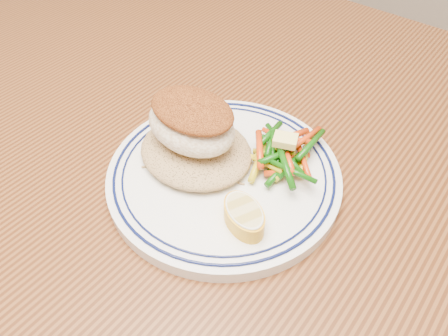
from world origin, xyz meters
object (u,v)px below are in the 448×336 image
Objects in this scene: fish_fillet at (191,121)px; vegetable_pile at (284,153)px; rice_pilaf at (196,149)px; lemon_wedge at (244,215)px; plate at (224,175)px; dining_table at (267,221)px.

fish_fillet is 1.00× the size of vegetable_pile.
fish_fillet is at bearing 153.68° from rice_pilaf.
vegetable_pile is at bearing 99.82° from lemon_wedge.
plate is at bearing -129.05° from vegetable_pile.
rice_pilaf reaches higher than dining_table.
rice_pilaf is at bearing -26.32° from fish_fillet.
plate is (-0.03, -0.05, 0.11)m from dining_table.
dining_table is 13.55× the size of vegetable_pile.
fish_fillet reaches higher than rice_pilaf.
dining_table is 5.82× the size of plate.
plate is 1.96× the size of rice_pilaf.
rice_pilaf is (-0.04, -0.00, 0.02)m from plate.
dining_table is at bearing 54.89° from plate.
fish_fillet is 0.11m from vegetable_pile.
lemon_wedge is at bearing -80.18° from vegetable_pile.
rice_pilaf is 1.19× the size of vegetable_pile.
plate is 0.07m from vegetable_pile.
plate reaches higher than dining_table.
plate is at bearing 143.58° from lemon_wedge.
dining_table is 0.15m from rice_pilaf.
lemon_wedge reaches higher than dining_table.
plate is 2.32× the size of fish_fillet.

